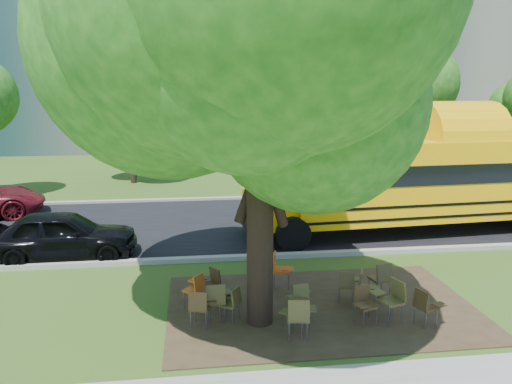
{
  "coord_description": "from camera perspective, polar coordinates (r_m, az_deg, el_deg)",
  "views": [
    {
      "loc": [
        -1.86,
        -10.95,
        4.95
      ],
      "look_at": [
        0.08,
        4.08,
        1.81
      ],
      "focal_mm": 35.0,
      "sensor_mm": 36.0,
      "label": 1
    }
  ],
  "objects": [
    {
      "name": "chair_7",
      "position": [
        11.33,
        18.82,
        -12.03
      ],
      "size": [
        0.63,
        0.56,
        0.82
      ],
      "rotation": [
        0.0,
        0.0,
        -1.22
      ],
      "color": "#402E17",
      "rests_on": "ground"
    },
    {
      "name": "chair_9",
      "position": [
        12.05,
        -5.19,
        -10.08
      ],
      "size": [
        0.66,
        0.52,
        0.78
      ],
      "rotation": [
        0.0,
        0.0,
        2.2
      ],
      "color": "#3D2A15",
      "rests_on": "ground"
    },
    {
      "name": "building_main",
      "position": [
        47.73,
        -15.51,
        18.59
      ],
      "size": [
        38.0,
        16.0,
        22.0
      ],
      "primitive_type": "cube",
      "color": "#605F5B",
      "rests_on": "ground"
    },
    {
      "name": "chair_11",
      "position": [
        11.24,
        5.01,
        -11.69
      ],
      "size": [
        0.54,
        0.55,
        0.8
      ],
      "rotation": [
        0.0,
        0.0,
        0.18
      ],
      "color": "brown",
      "rests_on": "ground"
    },
    {
      "name": "chair_1",
      "position": [
        10.74,
        -6.35,
        -12.67
      ],
      "size": [
        0.65,
        0.51,
        0.85
      ],
      "rotation": [
        0.0,
        0.0,
        -0.27
      ],
      "color": "#4C361B",
      "rests_on": "ground"
    },
    {
      "name": "dirt_patch",
      "position": [
        11.9,
        7.43,
        -12.88
      ],
      "size": [
        7.0,
        4.5,
        0.03
      ],
      "primitive_type": "cube",
      "color": "#382819",
      "rests_on": "ground"
    },
    {
      "name": "black_car",
      "position": [
        15.81,
        -21.22,
        -4.58
      ],
      "size": [
        4.29,
        1.79,
        1.45
      ],
      "primitive_type": "imported",
      "rotation": [
        0.0,
        0.0,
        1.59
      ],
      "color": "black",
      "rests_on": "ground"
    },
    {
      "name": "bg_tree_2",
      "position": [
        27.14,
        -14.21,
        9.81
      ],
      "size": [
        4.8,
        4.8,
        6.62
      ],
      "color": "black",
      "rests_on": "ground"
    },
    {
      "name": "chair_4",
      "position": [
        10.2,
        5.02,
        -13.75
      ],
      "size": [
        0.66,
        0.54,
        0.92
      ],
      "rotation": [
        0.0,
        0.0,
        -0.15
      ],
      "color": "#4A4420",
      "rests_on": "ground"
    },
    {
      "name": "chair_0",
      "position": [
        10.96,
        -4.54,
        -11.97
      ],
      "size": [
        0.59,
        0.55,
        0.9
      ],
      "rotation": [
        0.0,
        0.0,
        0.06
      ],
      "color": "#49411F",
      "rests_on": "ground"
    },
    {
      "name": "building_right",
      "position": [
        55.87,
        21.49,
        18.71
      ],
      "size": [
        30.0,
        16.0,
        25.0
      ],
      "primitive_type": "cube",
      "color": "gray",
      "rests_on": "ground"
    },
    {
      "name": "chair_12",
      "position": [
        11.95,
        12.43,
        -10.33
      ],
      "size": [
        0.52,
        0.67,
        0.84
      ],
      "rotation": [
        0.0,
        0.0,
        4.35
      ],
      "color": "brown",
      "rests_on": "ground"
    },
    {
      "name": "chair_6",
      "position": [
        11.3,
        15.29,
        -11.42
      ],
      "size": [
        0.71,
        0.65,
        0.95
      ],
      "rotation": [
        0.0,
        0.0,
        1.87
      ],
      "color": "brown",
      "rests_on": "ground"
    },
    {
      "name": "kerb_far",
      "position": [
        22.66,
        -2.47,
        -0.73
      ],
      "size": [
        80.0,
        0.25,
        0.14
      ],
      "primitive_type": "cube",
      "color": "gray",
      "rests_on": "ground"
    },
    {
      "name": "school_bus",
      "position": [
        18.86,
        21.23,
        1.57
      ],
      "size": [
        13.52,
        3.91,
        3.26
      ],
      "rotation": [
        0.0,
        0.0,
        0.07
      ],
      "color": "#FAB107",
      "rests_on": "ground"
    },
    {
      "name": "chair_5",
      "position": [
        11.08,
        12.22,
        -12.11
      ],
      "size": [
        0.57,
        0.62,
        0.84
      ],
      "rotation": [
        0.0,
        0.0,
        3.43
      ],
      "color": "#4B361A",
      "rests_on": "ground"
    },
    {
      "name": "chair_8",
      "position": [
        11.72,
        -6.91,
        -10.66
      ],
      "size": [
        0.55,
        0.69,
        0.81
      ],
      "rotation": [
        0.0,
        0.0,
        0.93
      ],
      "color": "#C65615",
      "rests_on": "ground"
    },
    {
      "name": "chair_3",
      "position": [
        10.51,
        4.85,
        -13.46
      ],
      "size": [
        0.67,
        0.53,
        0.79
      ],
      "rotation": [
        0.0,
        0.0,
        2.5
      ],
      "color": "#45401D",
      "rests_on": "ground"
    },
    {
      "name": "chair_2",
      "position": [
        10.96,
        -2.78,
        -12.29
      ],
      "size": [
        0.53,
        0.67,
        0.8
      ],
      "rotation": [
        0.0,
        0.0,
        1.02
      ],
      "color": "#45411E",
      "rests_on": "ground"
    },
    {
      "name": "main_tree",
      "position": [
        9.96,
        0.49,
        12.88
      ],
      "size": [
        7.2,
        7.2,
        8.76
      ],
      "color": "black",
      "rests_on": "ground"
    },
    {
      "name": "asphalt_road",
      "position": [
        18.7,
        -1.39,
        -3.57
      ],
      "size": [
        80.0,
        8.0,
        0.04
      ],
      "primitive_type": "cube",
      "color": "black",
      "rests_on": "ground"
    },
    {
      "name": "kerb_near",
      "position": [
        14.89,
        0.23,
        -7.41
      ],
      "size": [
        80.0,
        0.25,
        0.14
      ],
      "primitive_type": "cube",
      "color": "gray",
      "rests_on": "ground"
    },
    {
      "name": "chair_10",
      "position": [
        12.65,
        2.69,
        -8.55
      ],
      "size": [
        0.54,
        0.67,
        0.92
      ],
      "rotation": [
        0.0,
        0.0,
        -1.74
      ],
      "color": "#D45516",
      "rests_on": "ground"
    },
    {
      "name": "bg_tree_3",
      "position": [
        26.82,
        14.51,
        11.53
      ],
      "size": [
        5.6,
        5.6,
        7.84
      ],
      "color": "black",
      "rests_on": "ground"
    },
    {
      "name": "chair_13",
      "position": [
        12.47,
        14.22,
        -9.27
      ],
      "size": [
        0.61,
        0.63,
        0.9
      ],
      "rotation": [
        0.0,
        0.0,
        0.21
      ],
      "color": "#453A1D",
      "rests_on": "ground"
    },
    {
      "name": "chair_14",
      "position": [
        12.06,
        10.39,
        -10.15
      ],
      "size": [
        0.63,
        0.49,
        0.8
      ],
      "rotation": [
        0.0,
        0.0,
        5.96
      ],
      "color": "#4B4120",
      "rests_on": "ground"
    },
    {
      "name": "ground",
      "position": [
        12.16,
        2.14,
        -12.31
      ],
      "size": [
        160.0,
        160.0,
        0.0
      ],
      "primitive_type": "plane",
      "color": "#344E18",
      "rests_on": "ground"
    }
  ]
}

